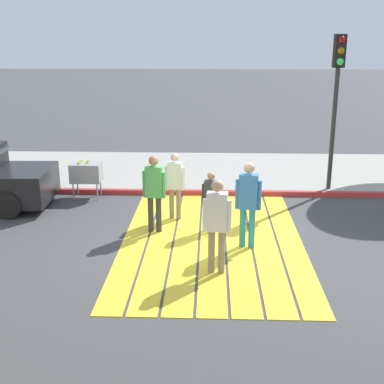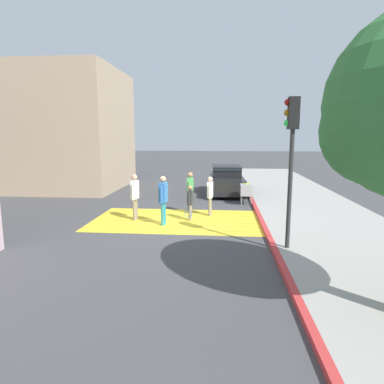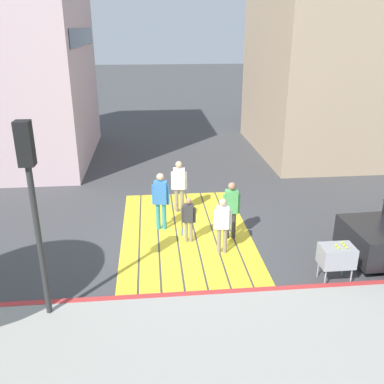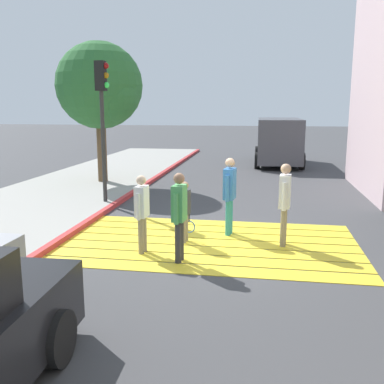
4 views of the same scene
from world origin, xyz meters
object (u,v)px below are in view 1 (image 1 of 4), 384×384
pedestrian_child_with_racket (211,198)px  pedestrian_teen_behind (175,181)px  tennis_ball_cart (86,172)px  pedestrian_adult_lead (248,199)px  pedestrian_adult_trailing (217,220)px  traffic_light_corner (337,82)px  pedestrian_adult_side (154,188)px

pedestrian_child_with_racket → pedestrian_teen_behind: bearing=-130.7°
tennis_ball_cart → pedestrian_adult_lead: (3.26, 4.09, 0.35)m
tennis_ball_cart → pedestrian_adult_trailing: size_ratio=0.57×
pedestrian_adult_lead → pedestrian_teen_behind: bearing=-135.8°
traffic_light_corner → pedestrian_teen_behind: traffic_light_corner is taller
pedestrian_child_with_racket → tennis_ball_cart: bearing=-125.1°
pedestrian_adult_trailing → traffic_light_corner: bearing=148.5°
traffic_light_corner → pedestrian_adult_side: bearing=-55.1°
traffic_light_corner → pedestrian_adult_lead: size_ratio=2.35×
pedestrian_adult_side → pedestrian_teen_behind: size_ratio=1.08×
pedestrian_adult_lead → pedestrian_adult_trailing: 1.37m
pedestrian_adult_side → pedestrian_adult_trailing: bearing=33.8°
tennis_ball_cart → pedestrian_adult_side: size_ratio=0.59×
pedestrian_adult_side → pedestrian_child_with_racket: bearing=95.1°
pedestrian_adult_side → pedestrian_child_with_racket: (-0.11, 1.24, -0.24)m
pedestrian_adult_trailing → pedestrian_adult_lead: bearing=152.4°
pedestrian_adult_lead → pedestrian_child_with_racket: 1.21m
traffic_light_corner → pedestrian_adult_trailing: size_ratio=2.38×
tennis_ball_cart → pedestrian_adult_trailing: pedestrian_adult_trailing is taller
pedestrian_adult_trailing → pedestrian_adult_side: 2.42m
traffic_light_corner → tennis_ball_cart: 7.05m
tennis_ball_cart → pedestrian_adult_trailing: bearing=37.6°
pedestrian_child_with_racket → pedestrian_adult_lead: bearing=39.3°
traffic_light_corner → pedestrian_adult_side: size_ratio=2.44×
pedestrian_teen_behind → traffic_light_corner: bearing=119.2°
pedestrian_adult_side → pedestrian_child_with_racket: size_ratio=1.28×
traffic_light_corner → pedestrian_child_with_racket: traffic_light_corner is taller
tennis_ball_cart → pedestrian_teen_behind: (1.62, 2.50, 0.24)m
traffic_light_corner → tennis_ball_cart: size_ratio=4.17×
pedestrian_adult_trailing → pedestrian_adult_side: (-2.01, -1.35, -0.02)m
traffic_light_corner → pedestrian_adult_trailing: 6.37m
pedestrian_adult_lead → pedestrian_adult_side: 2.14m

